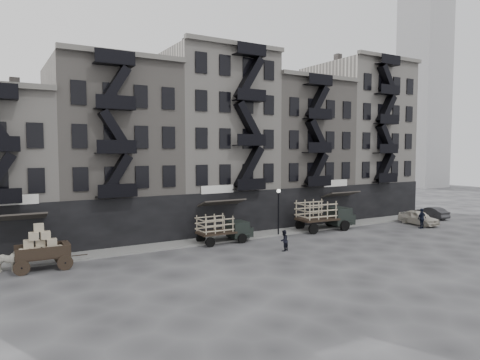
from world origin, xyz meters
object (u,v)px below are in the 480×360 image
horse (6,261)px  wagon (40,244)px  stake_truck_east (324,213)px  stake_truck_west (223,227)px  policeman (422,218)px  pedestrian_mid (284,241)px  car_far (432,213)px  car_east (418,218)px

horse → wagon: size_ratio=0.48×
horse → stake_truck_east: (27.10, 0.63, 0.96)m
horse → wagon: wagon is taller
stake_truck_west → policeman: size_ratio=2.38×
pedestrian_mid → car_far: bearing=166.1°
pedestrian_mid → policeman: policeman is taller
wagon → stake_truck_east: wagon is taller
stake_truck_east → pedestrian_mid: (-8.45, -4.89, -0.87)m
policeman → car_far: bearing=-151.8°
wagon → pedestrian_mid: wagon is taller
stake_truck_west → policeman: bearing=-11.4°
car_east → policeman: 2.25m
wagon → car_far: bearing=1.8°
policeman → wagon: bearing=-5.3°
car_far → car_east: bearing=29.3°
car_east → policeman: bearing=-129.1°
horse → car_east: car_east is taller
stake_truck_east → horse: bearing=-174.1°
horse → car_east: (37.66, -2.01, 0.03)m
horse → pedestrian_mid: pedestrian_mid is taller
car_east → car_far: 5.27m
horse → car_far: 42.56m
pedestrian_mid → policeman: (17.42, 0.69, 0.19)m
horse → stake_truck_east: size_ratio=0.28×
car_east → stake_truck_west: bearing=179.3°
stake_truck_east → policeman: (8.96, -4.21, -0.68)m
horse → policeman: (36.06, -3.58, 0.28)m
wagon → horse: bearing=168.2°
wagon → car_east: 35.74m
horse → pedestrian_mid: 19.13m
wagon → car_far: (40.60, 0.38, -1.04)m
stake_truck_east → car_east: stake_truck_east is taller
pedestrian_mid → wagon: bearing=-36.6°
stake_truck_east → policeman: bearing=-20.6°
policeman → pedestrian_mid: bearing=2.2°
horse → pedestrian_mid: bearing=-79.1°
horse → car_east: bearing=-69.2°
stake_truck_east → car_far: stake_truck_east is taller
policeman → stake_truck_west: bearing=-12.0°
pedestrian_mid → stake_truck_west: bearing=-85.4°
wagon → car_east: size_ratio=0.81×
horse → policeman: size_ratio=0.86×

